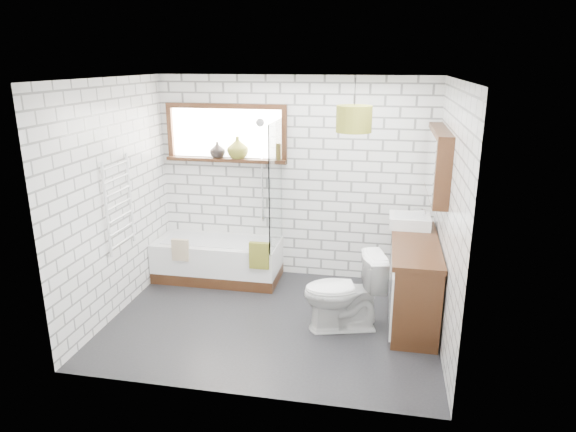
% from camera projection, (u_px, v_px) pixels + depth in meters
% --- Properties ---
extents(floor, '(3.40, 2.60, 0.01)m').
position_uv_depth(floor, '(273.00, 320.00, 5.49)').
color(floor, black).
rests_on(floor, ground).
extents(ceiling, '(3.40, 2.60, 0.01)m').
position_uv_depth(ceiling, '(270.00, 78.00, 4.75)').
color(ceiling, white).
rests_on(ceiling, ground).
extents(wall_back, '(3.40, 0.01, 2.50)m').
position_uv_depth(wall_back, '(295.00, 179.00, 6.35)').
color(wall_back, white).
rests_on(wall_back, ground).
extents(wall_front, '(3.40, 0.01, 2.50)m').
position_uv_depth(wall_front, '(234.00, 254.00, 3.89)').
color(wall_front, white).
rests_on(wall_front, ground).
extents(wall_left, '(0.01, 2.60, 2.50)m').
position_uv_depth(wall_left, '(115.00, 199.00, 5.43)').
color(wall_left, white).
rests_on(wall_left, ground).
extents(wall_right, '(0.01, 2.60, 2.50)m').
position_uv_depth(wall_right, '(449.00, 217.00, 4.81)').
color(wall_right, white).
rests_on(wall_right, ground).
extents(window, '(1.52, 0.16, 0.68)m').
position_uv_depth(window, '(226.00, 133.00, 6.30)').
color(window, black).
rests_on(window, wall_back).
extents(towel_radiator, '(0.06, 0.52, 1.00)m').
position_uv_depth(towel_radiator, '(119.00, 204.00, 5.43)').
color(towel_radiator, white).
rests_on(towel_radiator, wall_left).
extents(mirror_cabinet, '(0.16, 1.20, 0.70)m').
position_uv_depth(mirror_cabinet, '(437.00, 163.00, 5.28)').
color(mirror_cabinet, black).
rests_on(mirror_cabinet, wall_right).
extents(shower_riser, '(0.02, 0.02, 1.30)m').
position_uv_depth(shower_riser, '(262.00, 171.00, 6.35)').
color(shower_riser, silver).
rests_on(shower_riser, wall_back).
extents(bathtub, '(1.55, 0.68, 0.50)m').
position_uv_depth(bathtub, '(218.00, 259.00, 6.48)').
color(bathtub, white).
rests_on(bathtub, floor).
extents(shower_screen, '(0.02, 0.72, 1.50)m').
position_uv_depth(shower_screen, '(276.00, 185.00, 6.05)').
color(shower_screen, white).
rests_on(shower_screen, bathtub).
extents(towel_green, '(0.23, 0.06, 0.32)m').
position_uv_depth(towel_green, '(259.00, 256.00, 5.98)').
color(towel_green, olive).
rests_on(towel_green, bathtub).
extents(towel_beige, '(0.21, 0.05, 0.27)m').
position_uv_depth(towel_beige, '(180.00, 250.00, 6.15)').
color(towel_beige, tan).
rests_on(towel_beige, bathtub).
extents(vanity, '(0.48, 1.50, 0.86)m').
position_uv_depth(vanity, '(414.00, 280.00, 5.44)').
color(vanity, black).
rests_on(vanity, floor).
extents(basin, '(0.45, 0.39, 0.13)m').
position_uv_depth(basin, '(410.00, 221.00, 5.78)').
color(basin, white).
rests_on(basin, vanity).
extents(tap, '(0.04, 0.04, 0.17)m').
position_uv_depth(tap, '(425.00, 216.00, 5.73)').
color(tap, silver).
rests_on(tap, vanity).
extents(toilet, '(0.66, 0.90, 0.82)m').
position_uv_depth(toilet, '(343.00, 292.00, 5.20)').
color(toilet, white).
rests_on(toilet, floor).
extents(vase_olive, '(0.29, 0.29, 0.27)m').
position_uv_depth(vase_olive, '(238.00, 149.00, 6.29)').
color(vase_olive, olive).
rests_on(vase_olive, window).
extents(vase_dark, '(0.22, 0.22, 0.20)m').
position_uv_depth(vase_dark, '(217.00, 151.00, 6.35)').
color(vase_dark, black).
rests_on(vase_dark, window).
extents(bottle, '(0.07, 0.07, 0.20)m').
position_uv_depth(bottle, '(277.00, 153.00, 6.22)').
color(bottle, olive).
rests_on(bottle, window).
extents(pendant, '(0.36, 0.36, 0.26)m').
position_uv_depth(pendant, '(354.00, 119.00, 5.13)').
color(pendant, olive).
rests_on(pendant, ceiling).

